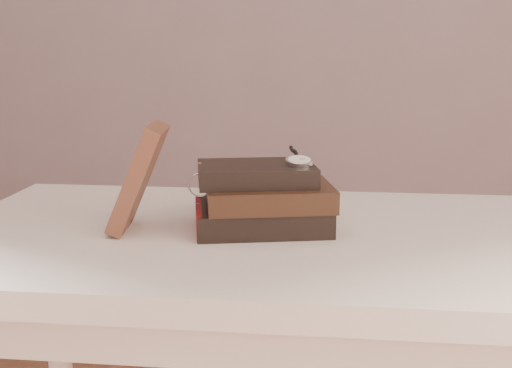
# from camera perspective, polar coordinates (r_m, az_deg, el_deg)

# --- Properties ---
(table) EXTENTS (1.00, 0.60, 0.75)m
(table) POSITION_cam_1_polar(r_m,az_deg,el_deg) (1.10, -0.54, -8.56)
(table) COLOR silver
(table) RESTS_ON ground
(book_stack) EXTENTS (0.24, 0.19, 0.11)m
(book_stack) POSITION_cam_1_polar(r_m,az_deg,el_deg) (1.07, 0.60, -1.34)
(book_stack) COLOR black
(book_stack) RESTS_ON table
(journal) EXTENTS (0.10, 0.12, 0.17)m
(journal) POSITION_cam_1_polar(r_m,az_deg,el_deg) (1.07, -10.09, 0.56)
(journal) COLOR #45251A
(journal) RESTS_ON table
(pocket_watch) EXTENTS (0.05, 0.15, 0.02)m
(pocket_watch) POSITION_cam_1_polar(r_m,az_deg,el_deg) (1.06, 3.68, 2.08)
(pocket_watch) COLOR silver
(pocket_watch) RESTS_ON book_stack
(eyeglasses) EXTENTS (0.11, 0.12, 0.04)m
(eyeglasses) POSITION_cam_1_polar(r_m,az_deg,el_deg) (1.13, -3.67, -0.04)
(eyeglasses) COLOR silver
(eyeglasses) RESTS_ON book_stack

